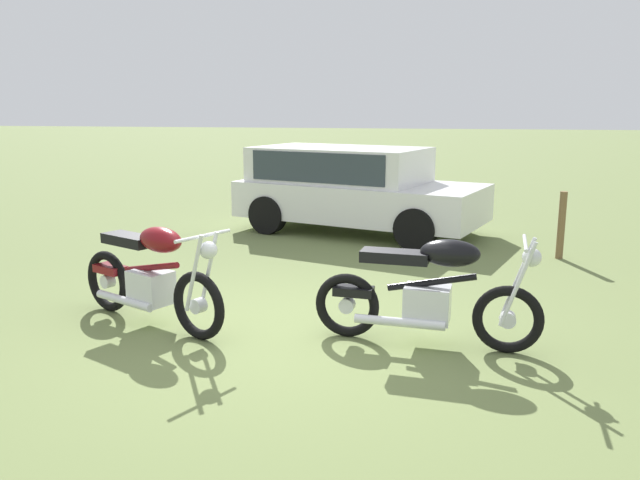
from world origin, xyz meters
The scene contains 5 objects.
ground_plane centered at (0.00, 0.00, 0.00)m, with size 120.00×120.00×0.00m, color olive.
motorcycle_maroon centered at (-1.36, -0.07, 0.49)m, with size 1.86×1.09×1.02m.
motorcycle_black centered at (1.30, -0.06, 0.49)m, with size 2.03×0.64×1.02m.
car_white centered at (-0.24, 5.05, 0.83)m, with size 4.40×2.96×1.43m.
fence_post_wooden centered at (2.98, 3.67, 0.48)m, with size 0.10×0.10×0.95m, color brown.
Camera 1 is at (1.47, -5.49, 2.09)m, focal length 35.36 mm.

